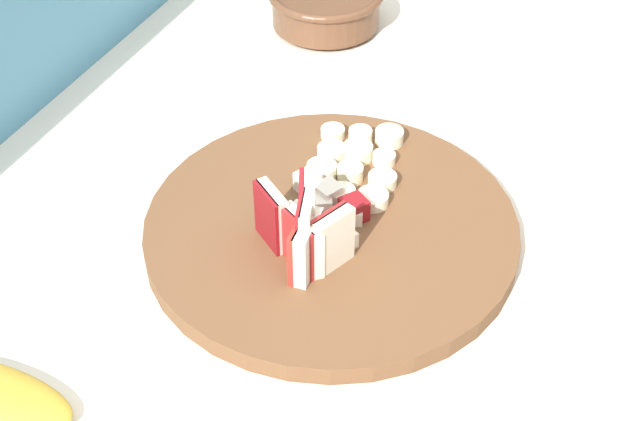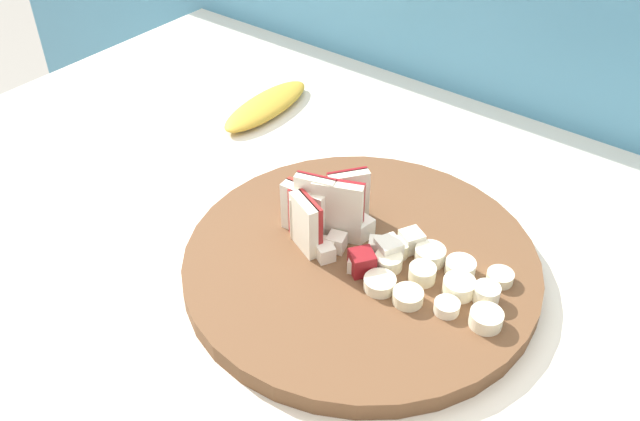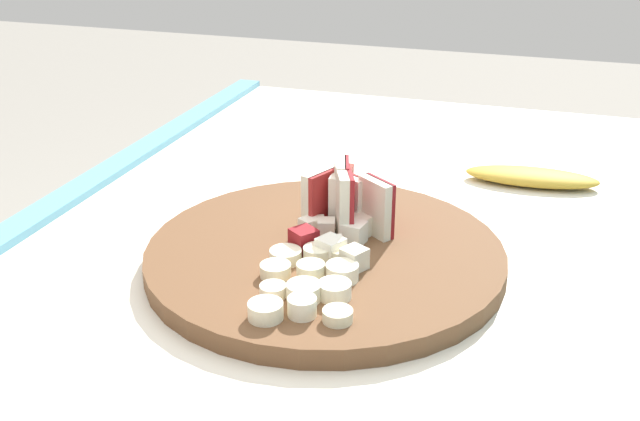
{
  "view_description": "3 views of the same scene",
  "coord_description": "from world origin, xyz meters",
  "views": [
    {
      "loc": [
        -0.6,
        -0.24,
        1.43
      ],
      "look_at": [
        -0.08,
        -0.02,
        0.93
      ],
      "focal_mm": 50.42,
      "sensor_mm": 36.0,
      "label": 1
    },
    {
      "loc": [
        0.23,
        -0.42,
        1.33
      ],
      "look_at": [
        -0.08,
        -0.02,
        0.92
      ],
      "focal_mm": 38.27,
      "sensor_mm": 36.0,
      "label": 2
    },
    {
      "loc": [
        0.58,
        0.18,
        1.22
      ],
      "look_at": [
        -0.08,
        -0.03,
        0.91
      ],
      "focal_mm": 42.77,
      "sensor_mm": 36.0,
      "label": 3
    }
  ],
  "objects": [
    {
      "name": "banana_slice_rows",
      "position": [
        0.04,
        -0.0,
        0.89
      ],
      "size": [
        0.13,
        0.1,
        0.02
      ],
      "color": "#F4EAC6",
      "rests_on": "cutting_board"
    },
    {
      "name": "cutting_board",
      "position": [
        -0.04,
        -0.01,
        0.88
      ],
      "size": [
        0.34,
        0.34,
        0.02
      ],
      "primitive_type": "cylinder",
      "color": "brown",
      "rests_on": "tiled_countertop"
    },
    {
      "name": "apple_dice_pile",
      "position": [
        -0.04,
        -0.01,
        0.9
      ],
      "size": [
        0.1,
        0.09,
        0.02
      ],
      "color": "beige",
      "rests_on": "cutting_board"
    },
    {
      "name": "banana_peel",
      "position": [
        -0.31,
        0.16,
        0.88
      ],
      "size": [
        0.06,
        0.16,
        0.02
      ],
      "primitive_type": "ellipsoid",
      "rotation": [
        0.0,
        0.0,
        1.62
      ],
      "color": "gold",
      "rests_on": "tiled_countertop"
    },
    {
      "name": "apple_wedge_fan",
      "position": [
        -0.09,
        -0.01,
        0.92
      ],
      "size": [
        0.08,
        0.1,
        0.07
      ],
      "color": "#A32323",
      "rests_on": "cutting_board"
    }
  ]
}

